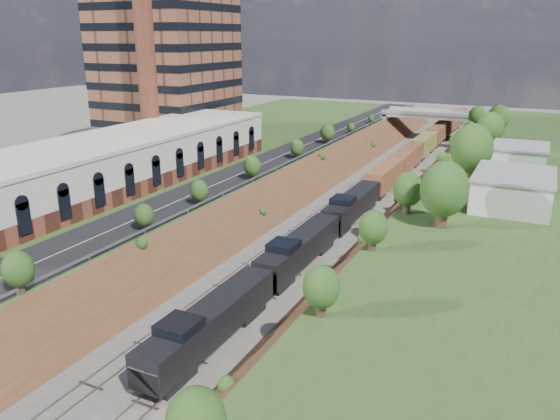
{
  "coord_description": "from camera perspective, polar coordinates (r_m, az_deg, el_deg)",
  "views": [
    {
      "loc": [
        25.97,
        -19.82,
        25.6
      ],
      "look_at": [
        -0.65,
        34.98,
        6.0
      ],
      "focal_mm": 35.0,
      "sensor_mm": 36.0,
      "label": 1
    }
  ],
  "objects": [
    {
      "name": "embankment_right",
      "position": [
        85.16,
        14.56,
        -0.26
      ],
      "size": [
        10.0,
        180.0,
        10.0
      ],
      "primitive_type": "cube",
      "rotation": [
        0.0,
        0.79,
        0.0
      ],
      "color": "brown",
      "rests_on": "ground"
    },
    {
      "name": "white_building_near",
      "position": [
        74.24,
        23.14,
        1.86
      ],
      "size": [
        9.0,
        12.0,
        4.0
      ],
      "primitive_type": "cube",
      "color": "silver",
      "rests_on": "platform_right"
    },
    {
      "name": "commercial_building",
      "position": [
        80.93,
        -16.78,
        4.87
      ],
      "size": [
        14.3,
        62.3,
        7.0
      ],
      "color": "brown",
      "rests_on": "platform_left"
    },
    {
      "name": "tree_right_large",
      "position": [
        62.63,
        16.78,
        2.05
      ],
      "size": [
        5.25,
        5.25,
        7.61
      ],
      "color": "#473323",
      "rests_on": "platform_right"
    },
    {
      "name": "tree_left_crest",
      "position": [
        57.94,
        -16.63,
        -1.63
      ],
      "size": [
        2.45,
        2.45,
        3.55
      ],
      "color": "#473323",
      "rests_on": "platform_left"
    },
    {
      "name": "road",
      "position": [
        92.27,
        -1.51,
        4.96
      ],
      "size": [
        8.0,
        180.0,
        0.1
      ],
      "primitive_type": "cube",
      "color": "black",
      "rests_on": "platform_left"
    },
    {
      "name": "embankment_left",
      "position": [
        91.62,
        1.02,
        1.6
      ],
      "size": [
        10.0,
        180.0,
        10.0
      ],
      "primitive_type": "cube",
      "rotation": [
        0.0,
        0.79,
        0.0
      ],
      "color": "brown",
      "rests_on": "ground"
    },
    {
      "name": "platform_left",
      "position": [
        101.9,
        -10.3,
        4.44
      ],
      "size": [
        44.0,
        180.0,
        5.0
      ],
      "primitive_type": "cube",
      "color": "#335523",
      "rests_on": "ground"
    },
    {
      "name": "rail_left_track",
      "position": [
        88.54,
        5.95,
        0.99
      ],
      "size": [
        1.58,
        180.0,
        0.18
      ],
      "primitive_type": "cube",
      "color": "gray",
      "rests_on": "ground"
    },
    {
      "name": "white_building_far",
      "position": [
        95.74,
        23.69,
        5.0
      ],
      "size": [
        8.0,
        10.0,
        3.6
      ],
      "primitive_type": "cube",
      "color": "silver",
      "rests_on": "platform_right"
    },
    {
      "name": "overpass",
      "position": [
        145.66,
        15.57,
        9.03
      ],
      "size": [
        24.5,
        8.3,
        7.4
      ],
      "color": "gray",
      "rests_on": "ground"
    },
    {
      "name": "guardrail",
      "position": [
        90.22,
        0.75,
        4.99
      ],
      "size": [
        0.1,
        171.0,
        0.7
      ],
      "color": "#99999E",
      "rests_on": "platform_left"
    },
    {
      "name": "smokestack",
      "position": [
        97.93,
        -13.97,
        16.98
      ],
      "size": [
        3.2,
        3.2,
        40.0
      ],
      "primitive_type": "cylinder",
      "color": "brown",
      "rests_on": "platform_left"
    },
    {
      "name": "rail_right_track",
      "position": [
        87.0,
        9.17,
        0.55
      ],
      "size": [
        1.58,
        180.0,
        0.18
      ],
      "primitive_type": "cube",
      "color": "gray",
      "rests_on": "ground"
    },
    {
      "name": "freight_train",
      "position": [
        109.16,
        13.01,
        5.18
      ],
      "size": [
        2.96,
        151.14,
        4.55
      ],
      "color": "black",
      "rests_on": "ground"
    }
  ]
}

